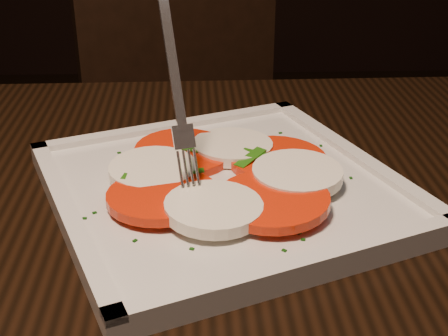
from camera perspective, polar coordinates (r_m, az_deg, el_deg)
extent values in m
cube|color=black|center=(0.52, -1.45, -8.34)|extent=(1.22, 0.82, 0.04)
cube|color=black|center=(1.24, -1.03, -1.26)|extent=(0.54, 0.54, 0.04)
cube|color=black|center=(1.32, -4.15, 12.06)|extent=(0.41, 0.18, 0.46)
cylinder|color=black|center=(1.31, 9.56, -12.85)|extent=(0.04, 0.04, 0.41)
cylinder|color=black|center=(1.47, -10.12, -7.88)|extent=(0.04, 0.04, 0.41)
cylinder|color=black|center=(1.57, 2.85, -5.21)|extent=(0.04, 0.04, 0.41)
cube|color=silver|center=(0.56, 0.00, -2.05)|extent=(0.38, 0.38, 0.01)
cylinder|color=red|center=(0.59, 4.94, 0.75)|extent=(0.09, 0.09, 0.01)
cylinder|color=white|center=(0.61, 0.77, 1.93)|extent=(0.08, 0.08, 0.01)
cylinder|color=red|center=(0.60, -3.76, 1.44)|extent=(0.09, 0.09, 0.01)
cylinder|color=white|center=(0.57, -6.51, -0.21)|extent=(0.08, 0.08, 0.01)
cylinder|color=red|center=(0.52, -5.63, -2.54)|extent=(0.09, 0.09, 0.01)
cylinder|color=white|center=(0.50, -0.95, -3.71)|extent=(0.08, 0.08, 0.01)
cylinder|color=red|center=(0.51, 4.45, -2.95)|extent=(0.09, 0.09, 0.01)
cylinder|color=white|center=(0.55, 6.71, -0.53)|extent=(0.08, 0.08, 0.01)
cube|color=#225E10|center=(0.55, -4.21, -0.56)|extent=(0.05, 0.01, 0.01)
cube|color=#225E10|center=(0.56, 5.40, -0.17)|extent=(0.01, 0.04, 0.00)
cube|color=#225E10|center=(0.58, 2.43, 0.98)|extent=(0.03, 0.04, 0.01)
cube|color=#225E10|center=(0.55, -7.70, -1.04)|extent=(0.03, 0.02, 0.00)
cube|color=#225E10|center=(0.54, 4.63, -0.99)|extent=(0.04, 0.02, 0.01)
cube|color=#225E10|center=(0.50, -1.51, -3.24)|extent=(0.03, 0.03, 0.00)
cube|color=#225E10|center=(0.58, 3.54, 1.10)|extent=(0.05, 0.04, 0.00)
cube|color=#225E10|center=(0.60, -2.43, 1.65)|extent=(0.03, 0.02, 0.00)
cube|color=#0D390A|center=(0.66, 5.19, 3.21)|extent=(0.00, 0.00, 0.00)
cube|color=#0D390A|center=(0.64, -5.70, 2.15)|extent=(0.00, 0.00, 0.00)
cube|color=#0D390A|center=(0.48, -8.15, -6.59)|extent=(0.00, 0.00, 0.00)
cube|color=#0D390A|center=(0.52, -11.75, -4.03)|extent=(0.00, 0.00, 0.00)
cube|color=#0D390A|center=(0.52, -12.63, -4.51)|extent=(0.00, 0.00, 0.00)
cube|color=#0D390A|center=(0.63, 3.96, 2.15)|extent=(0.00, 0.00, 0.00)
cube|color=#0D390A|center=(0.47, 5.53, -7.52)|extent=(0.00, 0.00, 0.00)
cube|color=#0D390A|center=(0.58, 11.52, -0.90)|extent=(0.00, 0.00, 0.00)
cube|color=#0D390A|center=(0.64, 8.86, 2.03)|extent=(0.00, 0.00, 0.00)
cube|color=#0D390A|center=(0.63, 7.39, 1.85)|extent=(0.00, 0.00, 0.00)
cube|color=#0D390A|center=(0.62, -9.57, 1.39)|extent=(0.00, 0.00, 0.00)
cube|color=#0D390A|center=(0.54, -9.54, -2.51)|extent=(0.00, 0.00, 0.00)
cube|color=#0D390A|center=(0.47, 7.51, -7.82)|extent=(0.00, 0.00, 0.00)
cube|color=#0D390A|center=(0.47, -2.96, -7.39)|extent=(0.00, 0.00, 0.00)
cube|color=#0D390A|center=(0.64, -2.80, 2.42)|extent=(0.00, 0.00, 0.00)
cube|color=#0D390A|center=(0.51, -7.33, -4.59)|extent=(0.00, 0.00, 0.00)
cube|color=#0D390A|center=(0.62, -7.02, 1.29)|extent=(0.00, 0.00, 0.00)
cube|color=#0D390A|center=(0.48, 7.24, -6.51)|extent=(0.00, 0.00, 0.00)
cube|color=#0D390A|center=(0.62, -8.11, 1.14)|extent=(0.00, 0.00, 0.00)
cube|color=#0D390A|center=(0.52, -10.22, -3.97)|extent=(0.00, 0.00, 0.00)
cube|color=#0D390A|center=(0.49, 6.87, -5.91)|extent=(0.00, 0.00, 0.00)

